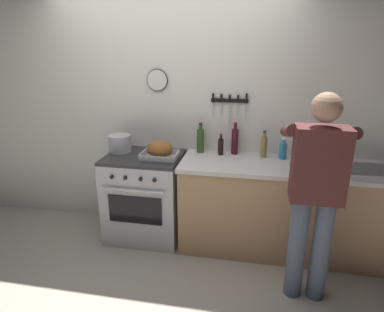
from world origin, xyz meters
The scene contains 13 objects.
ground_plane centered at (0.00, 0.00, 0.00)m, with size 8.00×8.00×0.00m, color #A89E8E.
wall_back centered at (0.00, 1.35, 1.30)m, with size 6.00×0.13×2.60m.
counter_block centered at (1.21, 0.99, 0.46)m, with size 2.03×0.65×0.90m.
stove centered at (-0.22, 0.99, 0.45)m, with size 0.76×0.67×0.90m.
person_cook centered at (1.34, 0.36, 0.95)m, with size 0.51×0.63×1.66m.
roasting_pan centered at (-0.03, 0.93, 0.99)m, with size 0.35×0.26×0.19m.
stock_pot centered at (-0.50, 1.08, 0.99)m, with size 0.23×0.23×0.17m.
cutting_board centered at (1.38, 0.90, 0.91)m, with size 0.36×0.24×0.02m, color tan.
bottle_wine_red centered at (0.68, 1.23, 1.04)m, with size 0.07×0.07×0.33m.
bottle_olive_oil centered at (0.33, 1.21, 1.03)m, with size 0.07×0.07×0.31m.
bottle_dish_soap centered at (1.15, 1.16, 0.98)m, with size 0.07×0.07×0.21m.
bottle_vinegar centered at (0.96, 1.17, 1.01)m, with size 0.06×0.06×0.27m.
bottle_soy_sauce centered at (0.54, 1.17, 0.99)m, with size 0.06×0.06×0.21m.
Camera 1 is at (0.86, -2.05, 1.96)m, focal length 31.20 mm.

